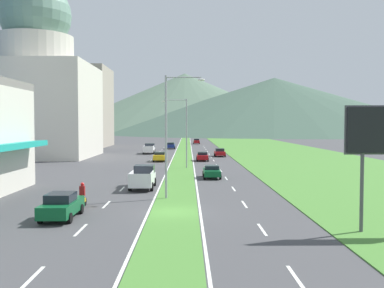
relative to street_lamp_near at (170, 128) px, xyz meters
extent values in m
plane|color=#424244|center=(0.48, -5.40, -5.61)|extent=(600.00, 600.00, 0.00)
cube|color=#477F33|center=(0.48, 54.60, -5.58)|extent=(3.20, 240.00, 0.06)
cube|color=#477F33|center=(21.08, 54.60, -5.58)|extent=(24.00, 240.00, 0.06)
cube|color=silver|center=(-4.62, -17.75, -5.60)|extent=(0.16, 2.80, 0.01)
cube|color=silver|center=(-4.62, -10.10, -5.60)|extent=(0.16, 2.80, 0.01)
cube|color=silver|center=(-4.62, -2.44, -5.60)|extent=(0.16, 2.80, 0.01)
cube|color=silver|center=(-4.62, 5.21, -5.60)|extent=(0.16, 2.80, 0.01)
cube|color=silver|center=(-4.62, 12.86, -5.60)|extent=(0.16, 2.80, 0.01)
cube|color=silver|center=(-4.62, 20.52, -5.60)|extent=(0.16, 2.80, 0.01)
cube|color=silver|center=(-4.62, 28.17, -5.60)|extent=(0.16, 2.80, 0.01)
cube|color=silver|center=(-4.62, 35.82, -5.60)|extent=(0.16, 2.80, 0.01)
cube|color=silver|center=(-4.62, 43.48, -5.60)|extent=(0.16, 2.80, 0.01)
cube|color=silver|center=(-4.62, 51.13, -5.60)|extent=(0.16, 2.80, 0.01)
cube|color=silver|center=(-4.62, 58.78, -5.60)|extent=(0.16, 2.80, 0.01)
cube|color=silver|center=(-4.62, 66.44, -5.60)|extent=(0.16, 2.80, 0.01)
cube|color=silver|center=(-4.62, 74.09, -5.60)|extent=(0.16, 2.80, 0.01)
cube|color=silver|center=(-4.62, 81.74, -5.60)|extent=(0.16, 2.80, 0.01)
cube|color=silver|center=(5.58, -17.75, -5.60)|extent=(0.16, 2.80, 0.01)
cube|color=silver|center=(5.58, -10.10, -5.60)|extent=(0.16, 2.80, 0.01)
cube|color=silver|center=(5.58, -2.44, -5.60)|extent=(0.16, 2.80, 0.01)
cube|color=silver|center=(5.58, 5.21, -5.60)|extent=(0.16, 2.80, 0.01)
cube|color=silver|center=(5.58, 12.86, -5.60)|extent=(0.16, 2.80, 0.01)
cube|color=silver|center=(5.58, 20.52, -5.60)|extent=(0.16, 2.80, 0.01)
cube|color=silver|center=(5.58, 28.17, -5.60)|extent=(0.16, 2.80, 0.01)
cube|color=silver|center=(5.58, 35.82, -5.60)|extent=(0.16, 2.80, 0.01)
cube|color=silver|center=(5.58, 43.48, -5.60)|extent=(0.16, 2.80, 0.01)
cube|color=silver|center=(5.58, 51.13, -5.60)|extent=(0.16, 2.80, 0.01)
cube|color=silver|center=(5.58, 58.78, -5.60)|extent=(0.16, 2.80, 0.01)
cube|color=silver|center=(5.58, 66.44, -5.60)|extent=(0.16, 2.80, 0.01)
cube|color=silver|center=(5.58, 74.09, -5.60)|extent=(0.16, 2.80, 0.01)
cube|color=silver|center=(5.58, 81.74, -5.60)|extent=(0.16, 2.80, 0.01)
cube|color=silver|center=(-1.27, 54.60, -5.60)|extent=(0.16, 240.00, 0.01)
cube|color=silver|center=(2.23, 54.60, -5.60)|extent=(0.16, 240.00, 0.01)
cube|color=beige|center=(-25.72, 44.02, 2.68)|extent=(19.75, 19.75, 16.57)
cylinder|color=beige|center=(-25.72, 44.02, 13.45)|extent=(13.10, 13.10, 4.99)
sphere|color=slate|center=(-25.72, 44.02, 19.69)|extent=(12.47, 12.47, 12.47)
cube|color=#9E9384|center=(-27.89, 80.80, 4.76)|extent=(16.63, 16.63, 20.73)
cone|color=#3D5647|center=(-110.85, 227.88, 6.00)|extent=(169.05, 169.05, 23.22)
cone|color=#516B56|center=(-0.88, 284.59, 15.83)|extent=(197.16, 197.16, 42.87)
cone|color=#3D5647|center=(56.60, 243.30, 12.08)|extent=(221.37, 221.37, 35.37)
cylinder|color=#99999E|center=(-0.34, 0.01, -0.73)|extent=(0.18, 0.18, 9.76)
cylinder|color=#99999E|center=(1.06, -0.02, 4.00)|extent=(2.79, 0.15, 0.10)
ellipsoid|color=silver|center=(2.45, -0.04, 3.80)|extent=(0.56, 0.28, 0.20)
cylinder|color=#99999E|center=(1.21, 23.83, -0.96)|extent=(0.18, 0.18, 9.29)
cylinder|color=#99999E|center=(-0.31, 23.90, 3.54)|extent=(3.06, 0.24, 0.10)
ellipsoid|color=silver|center=(-1.84, 23.97, 3.34)|extent=(0.56, 0.28, 0.20)
cylinder|color=#4C4C51|center=(10.89, -10.80, -3.41)|extent=(0.20, 0.20, 4.39)
cube|color=maroon|center=(7.22, 44.75, -4.98)|extent=(1.82, 4.11, 0.61)
cube|color=black|center=(7.22, 44.91, -4.41)|extent=(1.57, 1.81, 0.53)
cylinder|color=black|center=(8.09, 43.47, -5.29)|extent=(0.22, 0.64, 0.64)
cylinder|color=black|center=(6.34, 43.47, -5.29)|extent=(0.22, 0.64, 0.64)
cylinder|color=black|center=(8.09, 46.02, -5.29)|extent=(0.22, 0.64, 0.64)
cylinder|color=black|center=(6.34, 46.02, -5.29)|extent=(0.22, 0.64, 0.64)
cube|color=#0C5128|center=(-6.56, -7.06, -4.90)|extent=(1.83, 4.47, 0.77)
cube|color=black|center=(-6.56, -7.24, -4.25)|extent=(1.57, 1.97, 0.54)
cylinder|color=black|center=(-7.44, -5.68, -5.29)|extent=(0.22, 0.64, 0.64)
cylinder|color=black|center=(-5.69, -5.68, -5.29)|extent=(0.22, 0.64, 0.64)
cylinder|color=black|center=(-7.44, -8.45, -5.29)|extent=(0.22, 0.64, 0.64)
cylinder|color=black|center=(-5.69, -8.45, -5.29)|extent=(0.22, 0.64, 0.64)
cube|color=yellow|center=(-3.09, 34.65, -4.91)|extent=(1.88, 4.19, 0.76)
cube|color=black|center=(-3.09, 34.48, -4.32)|extent=(1.61, 1.84, 0.41)
cylinder|color=black|center=(-3.99, 35.95, -5.29)|extent=(0.22, 0.64, 0.64)
cylinder|color=black|center=(-2.18, 35.95, -5.29)|extent=(0.22, 0.64, 0.64)
cylinder|color=black|center=(-3.99, 33.35, -5.29)|extent=(0.22, 0.64, 0.64)
cylinder|color=black|center=(-2.18, 33.35, -5.29)|extent=(0.22, 0.64, 0.64)
cube|color=maroon|center=(3.96, 94.38, -4.91)|extent=(1.72, 4.48, 0.75)
cube|color=black|center=(3.96, 94.56, -4.30)|extent=(1.48, 1.97, 0.47)
cylinder|color=black|center=(4.78, 92.99, -5.29)|extent=(0.22, 0.64, 0.64)
cylinder|color=black|center=(3.14, 92.99, -5.29)|extent=(0.22, 0.64, 0.64)
cylinder|color=black|center=(4.78, 95.77, -5.29)|extent=(0.22, 0.64, 0.64)
cylinder|color=black|center=(3.14, 95.77, -5.29)|extent=(0.22, 0.64, 0.64)
cube|color=maroon|center=(3.72, 35.36, -4.97)|extent=(1.77, 4.08, 0.63)
cube|color=black|center=(3.72, 35.52, -4.42)|extent=(1.52, 1.80, 0.47)
cylinder|color=black|center=(4.57, 34.09, -5.29)|extent=(0.22, 0.64, 0.64)
cylinder|color=black|center=(2.87, 34.09, -5.29)|extent=(0.22, 0.64, 0.64)
cylinder|color=black|center=(4.57, 36.62, -5.29)|extent=(0.22, 0.64, 0.64)
cylinder|color=black|center=(2.87, 36.62, -5.29)|extent=(0.22, 0.64, 0.64)
cube|color=#0C5128|center=(4.01, 13.19, -4.97)|extent=(1.78, 4.09, 0.63)
cube|color=black|center=(4.01, 13.36, -4.44)|extent=(1.53, 1.80, 0.43)
cylinder|color=black|center=(4.86, 11.92, -5.29)|extent=(0.22, 0.64, 0.64)
cylinder|color=black|center=(3.16, 11.92, -5.29)|extent=(0.22, 0.64, 0.64)
cylinder|color=black|center=(4.86, 14.46, -5.29)|extent=(0.22, 0.64, 0.64)
cylinder|color=black|center=(3.16, 14.46, -5.29)|extent=(0.22, 0.64, 0.64)
cube|color=navy|center=(-2.72, 69.17, -4.92)|extent=(1.89, 4.63, 0.73)
cube|color=black|center=(-2.72, 68.99, -4.33)|extent=(1.63, 2.04, 0.47)
cylinder|color=black|center=(-3.63, 70.61, -5.29)|extent=(0.22, 0.64, 0.64)
cylinder|color=black|center=(-1.81, 70.61, -5.29)|extent=(0.22, 0.64, 0.64)
cylinder|color=black|center=(-3.63, 67.74, -5.29)|extent=(0.22, 0.64, 0.64)
cylinder|color=black|center=(-1.81, 67.74, -5.29)|extent=(0.22, 0.64, 0.64)
cube|color=silver|center=(-2.77, 5.60, -4.81)|extent=(2.00, 5.40, 0.80)
cube|color=black|center=(-2.77, 7.20, -4.01)|extent=(1.84, 2.00, 0.80)
cube|color=silver|center=(-3.71, 4.50, -4.19)|extent=(0.10, 3.20, 0.44)
cube|color=silver|center=(-1.83, 4.50, -4.19)|extent=(0.10, 3.20, 0.44)
cube|color=silver|center=(-2.77, 2.95, -4.19)|extent=(1.84, 0.10, 0.44)
cylinder|color=black|center=(-3.73, 7.22, -5.21)|extent=(0.26, 0.80, 0.80)
cylinder|color=black|center=(-1.81, 7.22, -5.21)|extent=(0.26, 0.80, 0.80)
cylinder|color=black|center=(-3.73, 3.98, -5.21)|extent=(0.26, 0.80, 0.80)
cylinder|color=black|center=(-1.81, 3.98, -5.21)|extent=(0.26, 0.80, 0.80)
cube|color=silver|center=(-6.38, 52.24, -4.81)|extent=(2.00, 5.40, 0.80)
cube|color=black|center=(-6.38, 53.84, -4.01)|extent=(1.84, 2.00, 0.80)
cube|color=silver|center=(-7.32, 51.14, -4.19)|extent=(0.10, 3.20, 0.44)
cube|color=silver|center=(-5.44, 51.14, -4.19)|extent=(0.10, 3.20, 0.44)
cube|color=silver|center=(-6.38, 49.59, -4.19)|extent=(1.84, 0.10, 0.44)
cylinder|color=black|center=(-7.34, 53.86, -5.21)|extent=(0.26, 0.80, 0.80)
cylinder|color=black|center=(-5.42, 53.86, -5.21)|extent=(0.26, 0.80, 0.80)
cylinder|color=black|center=(-7.34, 50.62, -5.21)|extent=(0.26, 0.80, 0.80)
cylinder|color=black|center=(-5.42, 50.62, -5.21)|extent=(0.26, 0.80, 0.80)
cylinder|color=black|center=(-6.11, -2.79, -5.31)|extent=(0.10, 0.60, 0.60)
cylinder|color=black|center=(-6.11, -4.19, -5.31)|extent=(0.12, 0.60, 0.60)
cube|color=yellow|center=(-6.11, -3.49, -5.13)|extent=(0.20, 1.12, 0.25)
ellipsoid|color=yellow|center=(-6.11, -3.29, -4.78)|extent=(0.24, 0.44, 0.24)
cube|color=maroon|center=(-6.11, -3.59, -4.41)|extent=(0.36, 0.28, 0.70)
sphere|color=red|center=(-6.11, -3.54, -3.94)|extent=(0.26, 0.26, 0.26)
camera|label=1|loc=(1.40, -34.21, 0.34)|focal=40.58mm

